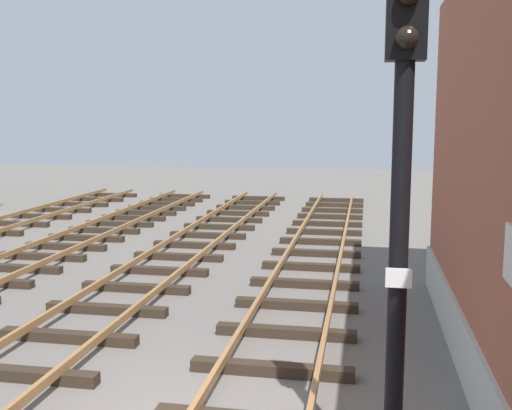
% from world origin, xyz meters
% --- Properties ---
extents(signal_mast, '(0.36, 0.40, 5.47)m').
position_xyz_m(signal_mast, '(2.42, -1.33, 3.43)').
color(signal_mast, black).
rests_on(signal_mast, ground).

